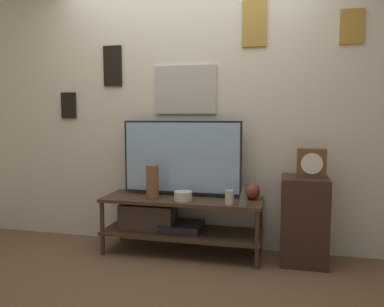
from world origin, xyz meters
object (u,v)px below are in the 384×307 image
object	(u,v)px
television	(182,157)
mantel_clock	(311,163)
vase_tall_ceramic	(152,182)
vase_slim_bronze	(244,194)
vase_wide_bowl	(183,196)
vase_round_glass	(252,191)
candle_jar	(229,197)

from	to	relation	value
television	mantel_clock	distance (m)	1.14
vase_tall_ceramic	mantel_clock	distance (m)	1.37
vase_tall_ceramic	mantel_clock	bearing A→B (deg)	5.24
vase_slim_bronze	vase_wide_bowl	distance (m)	0.53
vase_round_glass	vase_wide_bowl	xyz separation A→B (m)	(-0.58, -0.20, -0.03)
television	vase_wide_bowl	bearing A→B (deg)	-71.92
candle_jar	vase_wide_bowl	bearing A→B (deg)	173.03
vase_round_glass	mantel_clock	bearing A→B (deg)	-5.39
vase_round_glass	vase_tall_ceramic	size ratio (longest dim) A/B	0.48
television	vase_tall_ceramic	bearing A→B (deg)	-140.60
vase_round_glass	vase_wide_bowl	distance (m)	0.61
mantel_clock	vase_round_glass	bearing A→B (deg)	174.61
vase_slim_bronze	vase_tall_ceramic	bearing A→B (deg)	173.99
vase_slim_bronze	mantel_clock	size ratio (longest dim) A/B	0.80
television	vase_tall_ceramic	distance (m)	0.35
television	vase_wide_bowl	distance (m)	0.38
vase_wide_bowl	mantel_clock	size ratio (longest dim) A/B	0.66
candle_jar	mantel_clock	xyz separation A→B (m)	(0.66, 0.20, 0.28)
candle_jar	mantel_clock	bearing A→B (deg)	16.87
candle_jar	television	bearing A→B (deg)	151.84
mantel_clock	vase_slim_bronze	bearing A→B (deg)	-158.73
television	candle_jar	size ratio (longest dim) A/B	9.14
television	mantel_clock	xyz separation A→B (m)	(1.13, -0.06, -0.01)
television	candle_jar	distance (m)	0.62
vase_round_glass	candle_jar	size ratio (longest dim) A/B	1.19
vase_wide_bowl	vase_round_glass	bearing A→B (deg)	18.69
vase_round_glass	vase_tall_ceramic	xyz separation A→B (m)	(-0.86, -0.17, 0.08)
television	vase_round_glass	distance (m)	0.70
vase_round_glass	vase_tall_ceramic	bearing A→B (deg)	-168.84
television	vase_slim_bronze	distance (m)	0.70
vase_slim_bronze	mantel_clock	bearing A→B (deg)	21.27
television	vase_tall_ceramic	xyz separation A→B (m)	(-0.22, -0.18, -0.20)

